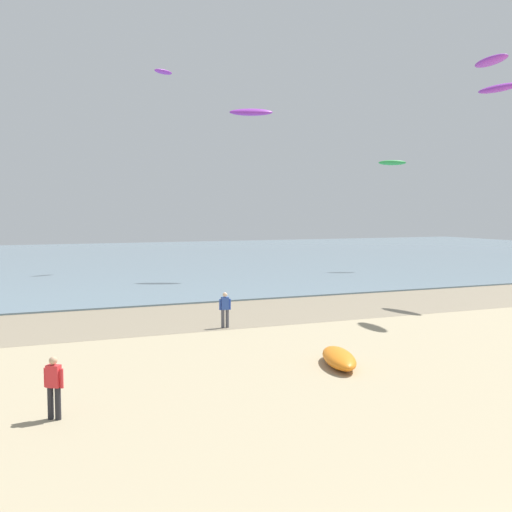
# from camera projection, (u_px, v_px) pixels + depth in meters

# --- Properties ---
(wet_sand_strip) EXTENTS (120.00, 8.17, 0.01)m
(wet_sand_strip) POSITION_uv_depth(u_px,v_px,m) (175.00, 318.00, 30.94)
(wet_sand_strip) COLOR gray
(wet_sand_strip) RESTS_ON ground
(sea) EXTENTS (160.00, 70.00, 0.10)m
(sea) POSITION_uv_depth(u_px,v_px,m) (89.00, 260.00, 67.02)
(sea) COLOR slate
(sea) RESTS_ON ground
(person_mid_beach) EXTENTS (0.57, 0.26, 1.71)m
(person_mid_beach) POSITION_uv_depth(u_px,v_px,m) (225.00, 309.00, 28.18)
(person_mid_beach) COLOR #4C4C56
(person_mid_beach) RESTS_ON ground
(person_by_waterline) EXTENTS (0.48, 0.39, 1.71)m
(person_by_waterline) POSITION_uv_depth(u_px,v_px,m) (54.00, 386.00, 15.73)
(person_by_waterline) COLOR #232328
(person_by_waterline) RESTS_ON ground
(grounded_kite) EXTENTS (1.88, 3.10, 0.58)m
(grounded_kite) POSITION_uv_depth(u_px,v_px,m) (339.00, 358.00, 21.22)
(grounded_kite) COLOR orange
(grounded_kite) RESTS_ON ground
(kite_aloft_1) EXTENTS (2.77, 1.78, 0.60)m
(kite_aloft_1) POSITION_uv_depth(u_px,v_px,m) (392.00, 163.00, 55.34)
(kite_aloft_1) COLOR green
(kite_aloft_2) EXTENTS (1.14, 2.66, 0.47)m
(kite_aloft_2) POSITION_uv_depth(u_px,v_px,m) (491.00, 61.00, 31.83)
(kite_aloft_2) COLOR purple
(kite_aloft_4) EXTENTS (3.75, 2.44, 0.87)m
(kite_aloft_4) POSITION_uv_depth(u_px,v_px,m) (251.00, 112.00, 48.21)
(kite_aloft_4) COLOR purple
(kite_aloft_5) EXTENTS (1.54, 3.02, 0.65)m
(kite_aloft_5) POSITION_uv_depth(u_px,v_px,m) (499.00, 88.00, 36.06)
(kite_aloft_5) COLOR purple
(kite_aloft_6) EXTENTS (2.21, 1.67, 0.49)m
(kite_aloft_6) POSITION_uv_depth(u_px,v_px,m) (163.00, 72.00, 54.98)
(kite_aloft_6) COLOR purple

